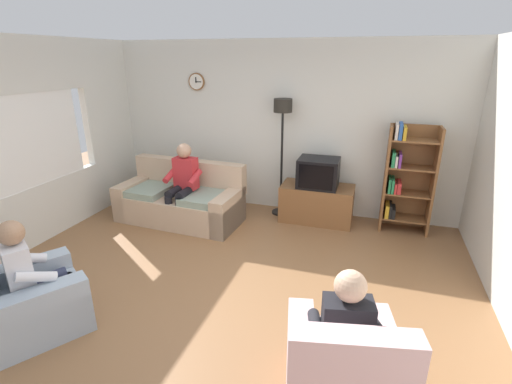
# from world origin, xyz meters

# --- Properties ---
(ground_plane) EXTENTS (12.00, 12.00, 0.00)m
(ground_plane) POSITION_xyz_m (0.00, 0.00, 0.00)
(ground_plane) COLOR #8C603D
(back_wall_assembly) EXTENTS (6.20, 0.17, 2.70)m
(back_wall_assembly) POSITION_xyz_m (-0.00, 2.66, 1.35)
(back_wall_assembly) COLOR silver
(back_wall_assembly) RESTS_ON ground_plane
(couch) EXTENTS (1.94, 0.98, 0.90)m
(couch) POSITION_xyz_m (-1.33, 1.63, 0.31)
(couch) COLOR tan
(couch) RESTS_ON ground_plane
(tv_stand) EXTENTS (1.10, 0.56, 0.57)m
(tv_stand) POSITION_xyz_m (0.70, 2.25, 0.28)
(tv_stand) COLOR brown
(tv_stand) RESTS_ON ground_plane
(tv) EXTENTS (0.60, 0.49, 0.44)m
(tv) POSITION_xyz_m (0.70, 2.23, 0.79)
(tv) COLOR black
(tv) RESTS_ON tv_stand
(bookshelf) EXTENTS (0.68, 0.36, 1.59)m
(bookshelf) POSITION_xyz_m (1.93, 2.33, 0.80)
(bookshelf) COLOR brown
(bookshelf) RESTS_ON ground_plane
(floor_lamp) EXTENTS (0.28, 0.28, 1.85)m
(floor_lamp) POSITION_xyz_m (0.10, 2.35, 1.45)
(floor_lamp) COLOR black
(floor_lamp) RESTS_ON ground_plane
(armchair_near_window) EXTENTS (1.15, 1.17, 0.90)m
(armchair_near_window) POSITION_xyz_m (-1.45, -1.08, 0.29)
(armchair_near_window) COLOR #9EADBC
(armchair_near_window) RESTS_ON ground_plane
(armchair_near_bookshelf) EXTENTS (0.97, 1.03, 0.90)m
(armchair_near_bookshelf) POSITION_xyz_m (1.40, -0.99, 0.29)
(armchair_near_bookshelf) COLOR beige
(armchair_near_bookshelf) RESTS_ON ground_plane
(person_on_couch) EXTENTS (0.53, 0.55, 1.24)m
(person_on_couch) POSITION_xyz_m (-1.21, 1.52, 0.70)
(person_on_couch) COLOR red
(person_on_couch) RESTS_ON ground_plane
(person_in_left_armchair) EXTENTS (0.61, 0.64, 1.12)m
(person_in_left_armchair) POSITION_xyz_m (-1.40, -1.00, 0.60)
(person_in_left_armchair) COLOR silver
(person_in_left_armchair) RESTS_ON ground_plane
(person_in_right_armchair) EXTENTS (0.57, 0.59, 1.12)m
(person_in_right_armchair) POSITION_xyz_m (1.38, -0.90, 0.60)
(person_in_right_armchair) COLOR black
(person_in_right_armchair) RESTS_ON ground_plane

